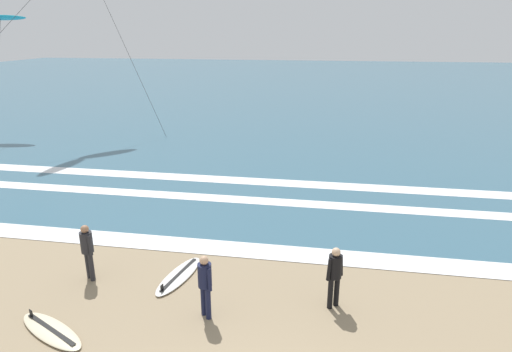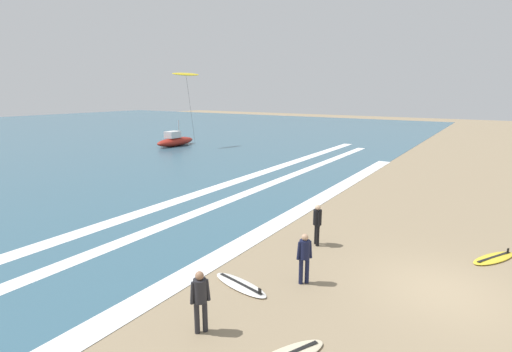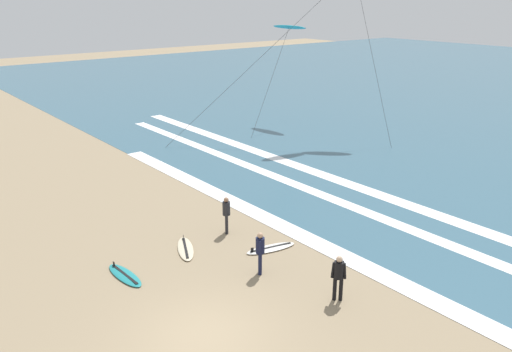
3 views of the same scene
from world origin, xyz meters
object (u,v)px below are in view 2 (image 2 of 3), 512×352
object	(u,v)px
surfboard_left_pile	(240,285)
kite_yellow_mid_center	(186,74)
surfer_foreground_main	(304,254)
surfer_background_far	(200,296)
surfboard_foreground_flat	(494,258)
offshore_boat	(175,141)
surfer_mid_group	(317,221)

from	to	relation	value
surfboard_left_pile	kite_yellow_mid_center	size ratio (longest dim) A/B	0.28
surfer_foreground_main	surfboard_left_pile	distance (m)	2.15
surfer_background_far	surfboard_foreground_flat	xyz separation A→B (m)	(8.68, -5.89, -0.91)
surfer_background_far	surfer_foreground_main	xyz separation A→B (m)	(3.53, -1.04, 0.00)
surfer_background_far	offshore_boat	world-z (taller)	offshore_boat
surfer_background_far	surfboard_foreground_flat	size ratio (longest dim) A/B	0.75
surfer_mid_group	surfboard_left_pile	bearing A→B (deg)	171.36
surfer_mid_group	surfer_background_far	distance (m)	6.48
surfer_background_far	surfboard_left_pile	size ratio (longest dim) A/B	0.73
surfer_mid_group	surfer_background_far	size ratio (longest dim) A/B	1.00
surfer_foreground_main	surfboard_foreground_flat	distance (m)	7.13
surfer_background_far	kite_yellow_mid_center	xyz separation A→B (m)	(23.40, 22.14, 6.49)
surfboard_foreground_flat	kite_yellow_mid_center	size ratio (longest dim) A/B	0.28
surfboard_left_pile	offshore_boat	world-z (taller)	offshore_boat
surfer_mid_group	surfer_foreground_main	size ratio (longest dim) A/B	1.00
surfer_mid_group	surfboard_left_pile	xyz separation A→B (m)	(-4.16, 0.63, -0.91)
surfer_background_far	surfer_foreground_main	world-z (taller)	same
surfer_foreground_main	surfboard_left_pile	world-z (taller)	surfer_foreground_main
surfer_mid_group	surfboard_foreground_flat	size ratio (longest dim) A/B	0.75
surfer_foreground_main	offshore_boat	world-z (taller)	offshore_boat
surfboard_left_pile	kite_yellow_mid_center	xyz separation A→B (m)	(21.08, 21.66, 7.41)
surfer_background_far	surfer_foreground_main	bearing A→B (deg)	-16.43
surfer_mid_group	offshore_boat	world-z (taller)	offshore_boat
surfboard_left_pile	offshore_boat	bearing A→B (deg)	48.30
surfboard_left_pile	offshore_boat	xyz separation A→B (m)	(20.80, 23.35, 0.51)
offshore_boat	surfer_mid_group	bearing A→B (deg)	-124.77
surfboard_left_pile	offshore_boat	distance (m)	31.28
surfer_foreground_main	surfboard_foreground_flat	xyz separation A→B (m)	(5.14, -4.85, -0.91)
kite_yellow_mid_center	surfer_foreground_main	bearing A→B (deg)	-130.60
surfer_foreground_main	surfer_mid_group	bearing A→B (deg)	16.76
surfboard_foreground_flat	surfer_foreground_main	bearing A→B (deg)	136.68
surfboard_left_pile	kite_yellow_mid_center	world-z (taller)	kite_yellow_mid_center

